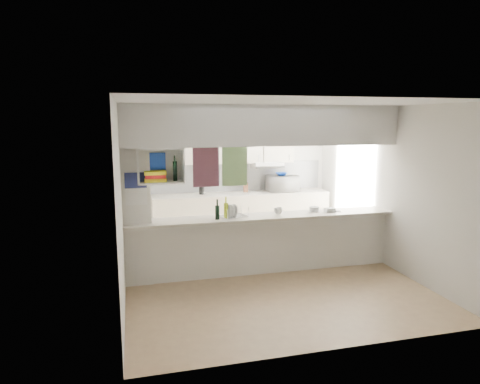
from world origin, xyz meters
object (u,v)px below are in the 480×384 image
object	(u,v)px
microwave	(283,183)
dish_rack	(233,212)
wine_bottles	(222,211)
bowl	(281,174)

from	to	relation	value
microwave	dish_rack	distance (m)	2.57
dish_rack	wine_bottles	bearing A→B (deg)	-176.27
bowl	wine_bottles	bearing A→B (deg)	-128.67
bowl	wine_bottles	xyz separation A→B (m)	(-1.70, -2.13, -0.25)
bowl	microwave	bearing A→B (deg)	-8.78
wine_bottles	dish_rack	bearing A→B (deg)	21.01
wine_bottles	bowl	bearing A→B (deg)	51.33
microwave	dish_rack	world-z (taller)	microwave
microwave	dish_rack	xyz separation A→B (m)	(-1.54, -2.05, -0.09)
microwave	bowl	world-z (taller)	bowl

